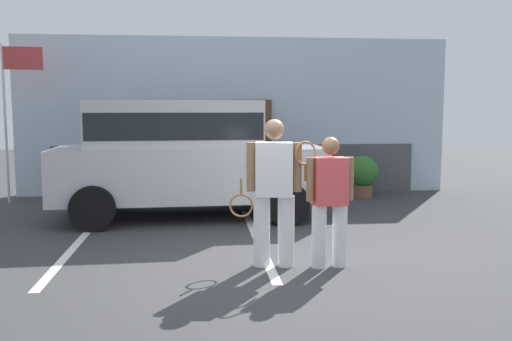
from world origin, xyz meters
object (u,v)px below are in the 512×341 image
potted_plant_by_porch (363,174)px  parked_suv (184,152)px  tennis_player_man (274,191)px  flag_pole (13,94)px  tennis_player_woman (329,199)px

potted_plant_by_porch → parked_suv: bearing=-154.2°
tennis_player_man → flag_pole: 6.94m
tennis_player_man → tennis_player_woman: size_ratio=1.13×
parked_suv → potted_plant_by_porch: parked_suv is taller
tennis_player_woman → flag_pole: size_ratio=0.50×
tennis_player_man → flag_pole: bearing=-40.3°
tennis_player_man → tennis_player_woman: 0.68m
tennis_player_woman → potted_plant_by_porch: bearing=-115.2°
potted_plant_by_porch → flag_pole: flag_pole is taller
potted_plant_by_porch → tennis_player_man: bearing=-117.5°
tennis_player_man → tennis_player_woman: bearing=178.2°
tennis_player_woman → potted_plant_by_porch: tennis_player_woman is taller
parked_suv → flag_pole: 4.01m
parked_suv → potted_plant_by_porch: 4.25m
flag_pole → tennis_player_man: bearing=-48.0°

